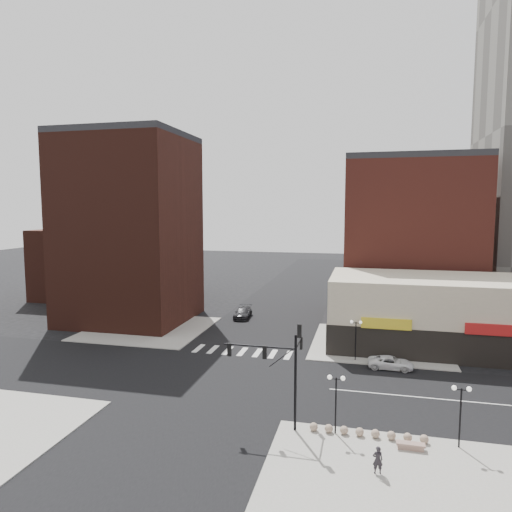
% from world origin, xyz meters
% --- Properties ---
extents(ground, '(240.00, 240.00, 0.00)m').
position_xyz_m(ground, '(0.00, 0.00, 0.00)').
color(ground, black).
rests_on(ground, ground).
extents(road_ew, '(200.00, 14.00, 0.02)m').
position_xyz_m(road_ew, '(0.00, 0.00, 0.01)').
color(road_ew, black).
rests_on(road_ew, ground).
extents(road_ns, '(14.00, 200.00, 0.02)m').
position_xyz_m(road_ns, '(0.00, 0.00, 0.01)').
color(road_ns, black).
rests_on(road_ns, ground).
extents(sidewalk_nw, '(15.00, 15.00, 0.12)m').
position_xyz_m(sidewalk_nw, '(-14.50, 14.50, 0.06)').
color(sidewalk_nw, gray).
rests_on(sidewalk_nw, ground).
extents(sidewalk_ne, '(15.00, 15.00, 0.12)m').
position_xyz_m(sidewalk_ne, '(14.50, 14.50, 0.06)').
color(sidewalk_ne, gray).
rests_on(sidewalk_ne, ground).
extents(sidewalk_se, '(18.00, 14.00, 0.12)m').
position_xyz_m(sidewalk_se, '(16.00, -14.00, 0.06)').
color(sidewalk_se, gray).
rests_on(sidewalk_se, ground).
extents(building_nw, '(16.00, 15.00, 25.00)m').
position_xyz_m(building_nw, '(-19.00, 18.50, 12.50)').
color(building_nw, '#3D1A13').
rests_on(building_nw, ground).
extents(building_nw_low, '(20.00, 18.00, 12.00)m').
position_xyz_m(building_nw_low, '(-32.00, 34.00, 6.00)').
color(building_nw_low, '#3D1A13').
rests_on(building_nw_low, ground).
extents(building_ne_midrise, '(18.00, 15.00, 22.00)m').
position_xyz_m(building_ne_midrise, '(19.00, 29.50, 11.00)').
color(building_ne_midrise, maroon).
rests_on(building_ne_midrise, ground).
extents(building_ne_row, '(24.20, 12.20, 8.00)m').
position_xyz_m(building_ne_row, '(21.00, 15.00, 3.30)').
color(building_ne_row, beige).
rests_on(building_ne_row, ground).
extents(traffic_signal, '(5.59, 3.09, 7.77)m').
position_xyz_m(traffic_signal, '(7.24, -7.83, 4.96)').
color(traffic_signal, black).
rests_on(traffic_signal, ground).
extents(street_lamp_se_a, '(1.22, 0.32, 4.16)m').
position_xyz_m(street_lamp_se_a, '(11.00, -8.00, 3.29)').
color(street_lamp_se_a, black).
rests_on(street_lamp_se_a, sidewalk_se).
extents(street_lamp_se_b, '(1.22, 0.32, 4.16)m').
position_xyz_m(street_lamp_se_b, '(19.00, -8.00, 3.29)').
color(street_lamp_se_b, black).
rests_on(street_lamp_se_b, sidewalk_se).
extents(street_lamp_ne, '(1.22, 0.32, 4.16)m').
position_xyz_m(street_lamp_ne, '(12.00, 8.00, 3.29)').
color(street_lamp_ne, black).
rests_on(street_lamp_ne, sidewalk_ne).
extents(bollard_row, '(7.93, 0.58, 0.58)m').
position_xyz_m(bollard_row, '(13.18, -8.00, 0.41)').
color(bollard_row, '#8A725F').
rests_on(bollard_row, sidewalk_se).
extents(white_suv, '(4.41, 2.08, 1.22)m').
position_xyz_m(white_suv, '(15.44, 6.50, 0.61)').
color(white_suv, white).
rests_on(white_suv, ground).
extents(dark_sedan_north, '(2.57, 5.39, 1.52)m').
position_xyz_m(dark_sedan_north, '(-4.11, 23.20, 0.76)').
color(dark_sedan_north, black).
rests_on(dark_sedan_north, ground).
extents(pedestrian, '(0.68, 0.51, 1.68)m').
position_xyz_m(pedestrian, '(13.73, -12.30, 0.96)').
color(pedestrian, black).
rests_on(pedestrian, sidewalk_se).
extents(stone_bench, '(1.82, 0.58, 0.42)m').
position_xyz_m(stone_bench, '(15.90, -9.00, 0.35)').
color(stone_bench, gray).
rests_on(stone_bench, sidewalk_se).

